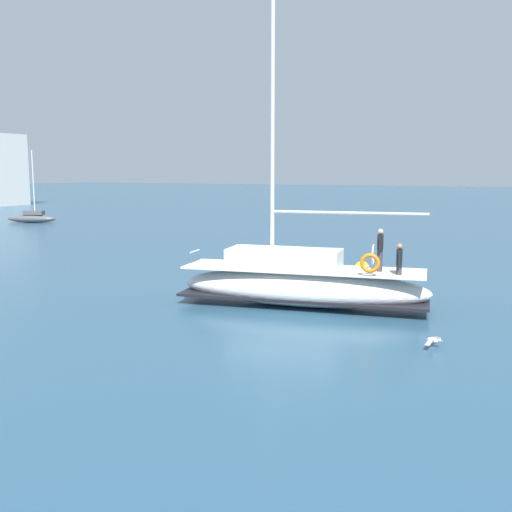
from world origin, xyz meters
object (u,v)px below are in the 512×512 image
object	(u,v)px
seagull	(434,340)
main_sailboat	(300,283)
moored_catamaran	(32,217)
mooring_buoy	(362,269)

from	to	relation	value
seagull	main_sailboat	bearing A→B (deg)	60.39
main_sailboat	moored_catamaran	bearing A→B (deg)	60.63
main_sailboat	mooring_buoy	distance (m)	8.20
main_sailboat	seagull	world-z (taller)	main_sailboat
main_sailboat	moored_catamaran	distance (m)	44.62
moored_catamaran	mooring_buoy	distance (m)	41.13
moored_catamaran	seagull	bearing A→B (deg)	-119.40
moored_catamaran	seagull	distance (m)	51.07
seagull	mooring_buoy	distance (m)	12.72
main_sailboat	moored_catamaran	world-z (taller)	main_sailboat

